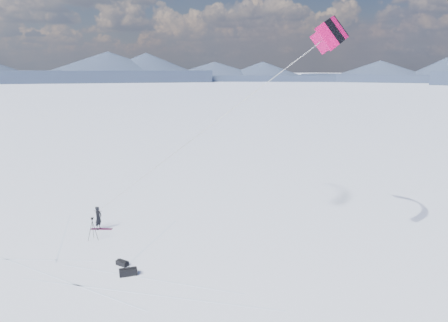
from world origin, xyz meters
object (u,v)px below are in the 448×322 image
(tripod, at_px, (93,226))
(gear_bag_b, at_px, (122,263))
(snowboard, at_px, (102,229))
(gear_bag_a, at_px, (128,272))
(snowkiter, at_px, (99,229))

(tripod, bearing_deg, gear_bag_b, -36.51)
(snowboard, bearing_deg, tripod, -88.63)
(gear_bag_a, bearing_deg, gear_bag_b, 99.25)
(snowkiter, bearing_deg, tripod, -155.65)
(snowboard, relative_size, gear_bag_b, 1.87)
(snowboard, relative_size, gear_bag_a, 1.42)
(snowkiter, distance_m, tripod, 2.13)
(snowkiter, relative_size, gear_bag_a, 1.57)
(snowkiter, height_order, tripod, tripod)
(tripod, xyz_separation_m, gear_bag_b, (3.61, -2.83, -0.82))
(tripod, bearing_deg, snowkiter, 112.45)
(snowkiter, relative_size, gear_bag_b, 2.06)
(snowboard, xyz_separation_m, gear_bag_a, (4.99, -5.61, 0.17))
(snowkiter, relative_size, tripod, 1.07)
(tripod, distance_m, gear_bag_a, 5.96)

